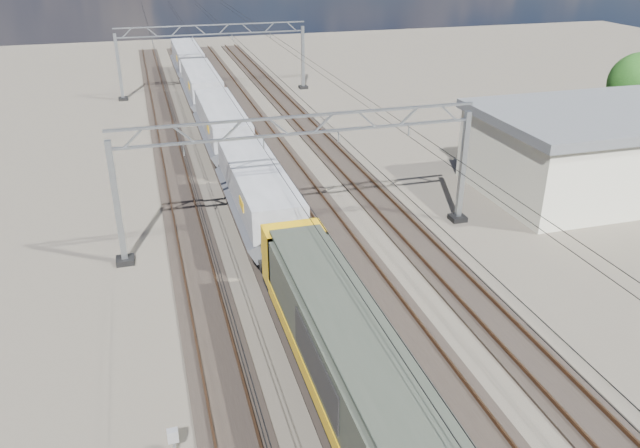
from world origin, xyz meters
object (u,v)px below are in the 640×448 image
object	(u,v)px
catenary_gantry_far	(214,57)
hopper_wagon_third	(202,85)
hopper_wagon_lead	(258,192)
industrial_shed	(619,148)
trackside_cabinet	(173,437)
locomotive	(365,391)
hopper_wagon_mid	(222,125)
catenary_gantry_mid	(302,174)
hopper_wagon_fourth	(188,59)

from	to	relation	value
catenary_gantry_far	hopper_wagon_third	bearing A→B (deg)	-110.56
hopper_wagon_lead	industrial_shed	size ratio (longest dim) A/B	0.70
trackside_cabinet	industrial_shed	distance (m)	34.10
trackside_cabinet	hopper_wagon_third	bearing A→B (deg)	81.58
locomotive	trackside_cabinet	distance (m)	6.36
hopper_wagon_mid	hopper_wagon_third	bearing A→B (deg)	90.00
hopper_wagon_lead	industrial_shed	distance (m)	24.01
catenary_gantry_mid	hopper_wagon_mid	size ratio (longest dim) A/B	1.53
locomotive	hopper_wagon_third	world-z (taller)	locomotive
hopper_wagon_lead	industrial_shed	bearing A→B (deg)	-0.64
catenary_gantry_far	locomotive	bearing A→B (deg)	-92.23
hopper_wagon_third	hopper_wagon_fourth	bearing A→B (deg)	90.00
trackside_cabinet	catenary_gantry_far	bearing A→B (deg)	80.14
catenary_gantry_far	hopper_wagon_mid	xyz separation A→B (m)	(-2.00, -19.53, -1.67)
hopper_wagon_lead	trackside_cabinet	xyz separation A→B (m)	(-6.02, -16.33, -1.44)
catenary_gantry_mid	hopper_wagon_fourth	distance (m)	44.94
locomotive	catenary_gantry_mid	bearing A→B (deg)	82.61
hopper_wagon_lead	hopper_wagon_third	size ratio (longest dim) A/B	1.00
locomotive	hopper_wagon_third	size ratio (longest dim) A/B	1.62
hopper_wagon_lead	hopper_wagon_mid	distance (m)	14.20
catenary_gantry_far	hopper_wagon_mid	world-z (taller)	catenary_gantry_far
catenary_gantry_mid	hopper_wagon_lead	xyz separation A→B (m)	(-2.00, 2.27, -1.67)
catenary_gantry_mid	trackside_cabinet	bearing A→B (deg)	-119.69
catenary_gantry_far	hopper_wagon_fourth	size ratio (longest dim) A/B	1.53
industrial_shed	trackside_cabinet	bearing A→B (deg)	-151.85
hopper_wagon_mid	hopper_wagon_fourth	bearing A→B (deg)	90.00
hopper_wagon_mid	hopper_wagon_lead	bearing A→B (deg)	-90.00
trackside_cabinet	catenary_gantry_mid	bearing A→B (deg)	59.55
hopper_wagon_lead	trackside_cabinet	world-z (taller)	hopper_wagon_lead
hopper_wagon_fourth	industrial_shed	bearing A→B (deg)	-60.76
industrial_shed	hopper_wagon_fourth	bearing A→B (deg)	119.24
hopper_wagon_third	hopper_wagon_fourth	world-z (taller)	same
hopper_wagon_lead	hopper_wagon_fourth	xyz separation A→B (m)	(0.00, 42.60, 0.00)
hopper_wagon_lead	hopper_wagon_third	bearing A→B (deg)	90.00
hopper_wagon_lead	industrial_shed	world-z (taller)	industrial_shed
hopper_wagon_fourth	trackside_cabinet	world-z (taller)	hopper_wagon_fourth
catenary_gantry_far	industrial_shed	xyz separation A→B (m)	(22.00, -34.00, -1.18)
trackside_cabinet	hopper_wagon_fourth	bearing A→B (deg)	83.41
industrial_shed	hopper_wagon_third	bearing A→B (deg)	129.94
catenary_gantry_far	locomotive	size ratio (longest dim) A/B	0.94
hopper_wagon_mid	hopper_wagon_fourth	world-z (taller)	same
locomotive	hopper_wagon_third	xyz separation A→B (m)	(-0.00, 46.10, -0.09)
locomotive	industrial_shed	xyz separation A→B (m)	(24.00, 17.43, 0.40)
locomotive	trackside_cabinet	xyz separation A→B (m)	(-6.02, 1.37, -1.54)
catenary_gantry_mid	hopper_wagon_third	xyz separation A→B (m)	(-2.00, 30.67, -1.67)
hopper_wagon_lead	hopper_wagon_mid	size ratio (longest dim) A/B	1.00
industrial_shed	hopper_wagon_lead	bearing A→B (deg)	179.36
catenary_gantry_far	hopper_wagon_lead	distance (m)	33.83
hopper_wagon_lead	hopper_wagon_mid	bearing A→B (deg)	90.00
catenary_gantry_mid	hopper_wagon_mid	bearing A→B (deg)	96.93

